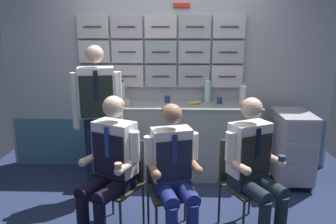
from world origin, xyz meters
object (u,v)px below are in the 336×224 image
at_px(service_trolley, 291,145).
at_px(folding_chair_left, 121,174).
at_px(crew_member_right, 255,163).
at_px(coffee_cup_spare, 219,100).
at_px(crew_member_standing, 98,110).
at_px(snack_banana, 196,103).
at_px(folding_chair_right, 242,174).
at_px(folding_chair_center, 169,178).
at_px(crew_member_center, 174,170).
at_px(crew_member_left, 110,162).
at_px(water_bottle_blue_cap, 208,90).

xyz_separation_m(service_trolley, folding_chair_left, (-1.87, -0.96, 0.05)).
bearing_deg(crew_member_right, coffee_cup_spare, 97.24).
height_order(service_trolley, coffee_cup_spare, coffee_cup_spare).
relative_size(crew_member_standing, snack_banana, 9.59).
relative_size(folding_chair_right, coffee_cup_spare, 11.10).
relative_size(folding_chair_center, folding_chair_right, 1.00).
distance_m(service_trolley, crew_member_standing, 2.30).
relative_size(crew_member_center, snack_banana, 7.03).
xyz_separation_m(crew_member_right, crew_member_standing, (-1.52, 0.68, 0.30)).
bearing_deg(crew_member_center, crew_member_left, 171.95).
bearing_deg(folding_chair_left, service_trolley, 27.19).
distance_m(crew_member_left, coffee_cup_spare, 1.74).
relative_size(crew_member_center, crew_member_right, 0.97).
bearing_deg(service_trolley, water_bottle_blue_cap, 162.09).
height_order(folding_chair_center, snack_banana, snack_banana).
bearing_deg(coffee_cup_spare, water_bottle_blue_cap, 143.82).
distance_m(service_trolley, water_bottle_blue_cap, 1.20).
bearing_deg(service_trolley, crew_member_right, -122.74).
relative_size(folding_chair_left, crew_member_standing, 0.51).
distance_m(service_trolley, crew_member_center, 1.83).
height_order(crew_member_left, folding_chair_right, crew_member_left).
xyz_separation_m(folding_chair_left, crew_member_center, (0.49, -0.22, 0.15)).
height_order(crew_member_center, crew_member_standing, crew_member_standing).
distance_m(water_bottle_blue_cap, coffee_cup_spare, 0.20).
relative_size(folding_chair_center, crew_member_standing, 0.51).
bearing_deg(coffee_cup_spare, folding_chair_right, -85.53).
distance_m(folding_chair_left, folding_chair_right, 1.11).
relative_size(crew_member_center, water_bottle_blue_cap, 3.97).
xyz_separation_m(service_trolley, coffee_cup_spare, (-0.85, 0.22, 0.49)).
height_order(crew_member_standing, coffee_cup_spare, crew_member_standing).
bearing_deg(snack_banana, crew_member_left, -122.42).
relative_size(crew_member_left, water_bottle_blue_cap, 4.12).
height_order(service_trolley, crew_member_center, crew_member_center).
relative_size(folding_chair_left, crew_member_center, 0.69).
xyz_separation_m(folding_chair_right, crew_member_standing, (-1.45, 0.54, 0.47)).
bearing_deg(folding_chair_right, crew_member_center, -157.23).
xyz_separation_m(service_trolley, crew_member_left, (-1.94, -1.10, 0.23)).
height_order(crew_member_right, crew_member_standing, crew_member_standing).
bearing_deg(crew_member_center, folding_chair_left, 155.52).
bearing_deg(crew_member_right, crew_member_left, -178.16).
xyz_separation_m(crew_member_right, coffee_cup_spare, (-0.16, 1.28, 0.28)).
bearing_deg(crew_member_right, snack_banana, 110.30).
relative_size(folding_chair_left, snack_banana, 4.84).
relative_size(service_trolley, folding_chair_center, 1.04).
relative_size(folding_chair_center, coffee_cup_spare, 11.10).
distance_m(folding_chair_center, water_bottle_blue_cap, 1.52).
bearing_deg(water_bottle_blue_cap, snack_banana, -133.88).
bearing_deg(water_bottle_blue_cap, folding_chair_left, -124.68).
bearing_deg(water_bottle_blue_cap, coffee_cup_spare, -36.18).
relative_size(folding_chair_left, folding_chair_right, 1.00).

